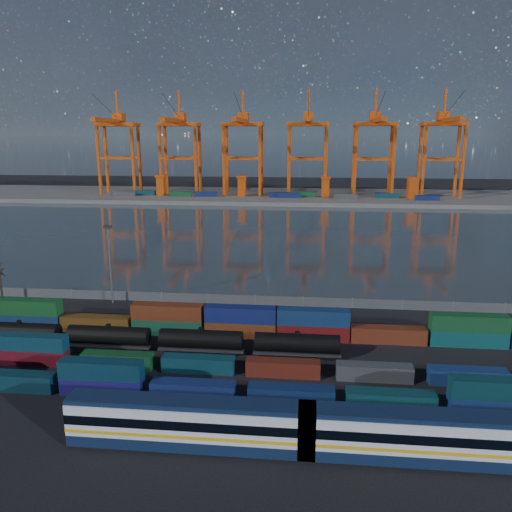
# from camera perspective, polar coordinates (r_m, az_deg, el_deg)

# --- Properties ---
(ground) EXTENTS (700.00, 700.00, 0.00)m
(ground) POSITION_cam_1_polar(r_m,az_deg,el_deg) (78.98, -2.26, -12.27)
(ground) COLOR black
(ground) RESTS_ON ground
(harbor_water) EXTENTS (700.00, 700.00, 0.00)m
(harbor_water) POSITION_cam_1_polar(r_m,az_deg,el_deg) (178.95, 2.44, 2.55)
(harbor_water) COLOR #2D3941
(harbor_water) RESTS_ON ground
(far_quay) EXTENTS (700.00, 70.00, 2.00)m
(far_quay) POSITION_cam_1_polar(r_m,az_deg,el_deg) (282.47, 3.74, 6.84)
(far_quay) COLOR #514F4C
(far_quay) RESTS_ON ground
(distant_mountains) EXTENTS (2470.00, 1100.00, 520.00)m
(distant_mountains) POSITION_cam_1_polar(r_m,az_deg,el_deg) (1681.41, 8.08, 19.90)
(distant_mountains) COLOR #1E2630
(distant_mountains) RESTS_ON ground
(passenger_train) EXTENTS (79.97, 3.45, 5.92)m
(passenger_train) POSITION_cam_1_polar(r_m,az_deg,el_deg) (59.74, 19.13, -19.06)
(passenger_train) COLOR silver
(passenger_train) RESTS_ON ground
(container_row_south) EXTENTS (138.84, 2.31, 4.93)m
(container_row_south) POSITION_cam_1_polar(r_m,az_deg,el_deg) (68.45, -2.40, -14.83)
(container_row_south) COLOR #3E4143
(container_row_south) RESTS_ON ground
(container_row_mid) EXTENTS (140.29, 2.21, 4.72)m
(container_row_mid) POSITION_cam_1_polar(r_m,az_deg,el_deg) (77.89, -10.42, -11.63)
(container_row_mid) COLOR #484C4E
(container_row_mid) RESTS_ON ground
(container_row_north) EXTENTS (142.62, 2.57, 5.47)m
(container_row_north) POSITION_cam_1_polar(r_m,az_deg,el_deg) (87.60, 3.82, -8.00)
(container_row_north) COLOR navy
(container_row_north) RESTS_ON ground
(tanker_string) EXTENTS (91.48, 3.00, 4.30)m
(tanker_string) POSITION_cam_1_polar(r_m,az_deg,el_deg) (90.01, -21.07, -8.37)
(tanker_string) COLOR black
(tanker_string) RESTS_ON ground
(waterfront_fence) EXTENTS (160.12, 0.12, 2.20)m
(waterfront_fence) POSITION_cam_1_polar(r_m,az_deg,el_deg) (104.35, -0.11, -5.06)
(waterfront_fence) COLOR #595B5E
(waterfront_fence) RESTS_ON ground
(bare_tree) EXTENTS (2.21, 2.17, 8.31)m
(bare_tree) POSITION_cam_1_polar(r_m,az_deg,el_deg) (118.96, -27.17, -2.67)
(bare_tree) COLOR black
(bare_tree) RESTS_ON ground
(yard_light_mast) EXTENTS (1.60, 0.40, 16.60)m
(yard_light_mast) POSITION_cam_1_polar(r_m,az_deg,el_deg) (107.37, -16.37, -0.48)
(yard_light_mast) COLOR slate
(yard_light_mast) RESTS_ON ground
(gantry_cranes) EXTENTS (197.25, 42.72, 57.85)m
(gantry_cranes) POSITION_cam_1_polar(r_m,az_deg,el_deg) (274.32, 2.19, 13.87)
(gantry_cranes) COLOR #D24A0E
(gantry_cranes) RESTS_ON ground
(quay_containers) EXTENTS (172.58, 10.99, 2.60)m
(quay_containers) POSITION_cam_1_polar(r_m,az_deg,el_deg) (268.42, 1.26, 7.00)
(quay_containers) COLOR navy
(quay_containers) RESTS_ON far_quay
(straddle_carriers) EXTENTS (140.00, 7.00, 11.10)m
(straddle_carriers) POSITION_cam_1_polar(r_m,az_deg,el_deg) (271.90, 3.15, 8.03)
(straddle_carriers) COLOR #D24A0E
(straddle_carriers) RESTS_ON far_quay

